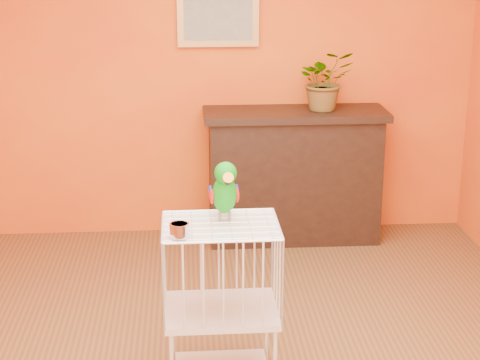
{
  "coord_description": "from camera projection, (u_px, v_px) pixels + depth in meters",
  "views": [
    {
      "loc": [
        -0.26,
        -3.93,
        2.35
      ],
      "look_at": [
        0.01,
        -0.08,
        1.14
      ],
      "focal_mm": 60.0,
      "sensor_mm": 36.0,
      "label": 1
    }
  ],
  "objects": [
    {
      "name": "room_shell",
      "position": [
        238.0,
        91.0,
        3.99
      ],
      "size": [
        4.5,
        4.5,
        4.5
      ],
      "color": "orange",
      "rests_on": "ground"
    },
    {
      "name": "console_cabinet",
      "position": [
        294.0,
        175.0,
        6.25
      ],
      "size": [
        1.4,
        0.5,
        1.04
      ],
      "color": "black",
      "rests_on": "ground"
    },
    {
      "name": "potted_plant",
      "position": [
        324.0,
        86.0,
        6.1
      ],
      "size": [
        0.47,
        0.51,
        0.36
      ],
      "primitive_type": "imported",
      "rotation": [
        0.0,
        0.0,
        0.13
      ],
      "color": "#26722D",
      "rests_on": "console_cabinet"
    },
    {
      "name": "framed_picture",
      "position": [
        218.0,
        13.0,
        6.05
      ],
      "size": [
        0.62,
        0.04,
        0.5
      ],
      "color": "#B17E3F",
      "rests_on": "room_shell"
    },
    {
      "name": "birdcage",
      "position": [
        221.0,
        302.0,
        4.23
      ],
      "size": [
        0.59,
        0.46,
        0.91
      ],
      "rotation": [
        0.0,
        0.0,
        0.01
      ],
      "color": "silver",
      "rests_on": "ground"
    },
    {
      "name": "feed_cup",
      "position": [
        179.0,
        230.0,
        3.91
      ],
      "size": [
        0.1,
        0.1,
        0.07
      ],
      "primitive_type": "cylinder",
      "color": "silver",
      "rests_on": "birdcage"
    },
    {
      "name": "parrot",
      "position": [
        225.0,
        190.0,
        4.1
      ],
      "size": [
        0.16,
        0.29,
        0.33
      ],
      "rotation": [
        0.0,
        0.0,
        0.11
      ],
      "color": "#59544C",
      "rests_on": "birdcage"
    }
  ]
}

